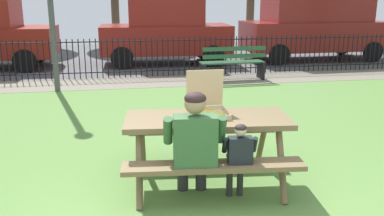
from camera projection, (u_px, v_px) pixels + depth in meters
The scene contains 11 objects.
ground at pixel (160, 166), 5.30m from camera, with size 28.00×11.98×0.02m, color #628D44.
cobblestone_walkway at pixel (138, 82), 10.33m from camera, with size 28.00×1.40×0.01m, color gray.
street_asphalt at pixel (131, 56), 14.68m from camera, with size 28.00×7.74×0.01m, color #515154.
picnic_table_foreground at pixel (207, 132), 4.69m from camera, with size 1.94×1.65×0.79m.
pizza_box_open at pixel (207, 106), 4.74m from camera, with size 0.44×0.48×0.48m.
adult_at_table at pixel (194, 143), 4.18m from camera, with size 0.63×0.62×1.19m.
child_at_table at pixel (239, 155), 4.23m from camera, with size 0.35×0.35×0.86m.
iron_fence_streetside at pixel (136, 57), 10.86m from camera, with size 19.27×0.03×1.01m.
park_bench_center at pixel (233, 64), 10.49m from camera, with size 1.62×0.53×0.85m.
parked_car_left at pixel (166, 31), 12.87m from camera, with size 3.95×1.93×1.98m.
parked_car_center at pixel (315, 26), 13.67m from camera, with size 4.63×2.02×2.08m.
Camera 1 is at (-0.47, -2.94, 2.07)m, focal length 39.62 mm.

